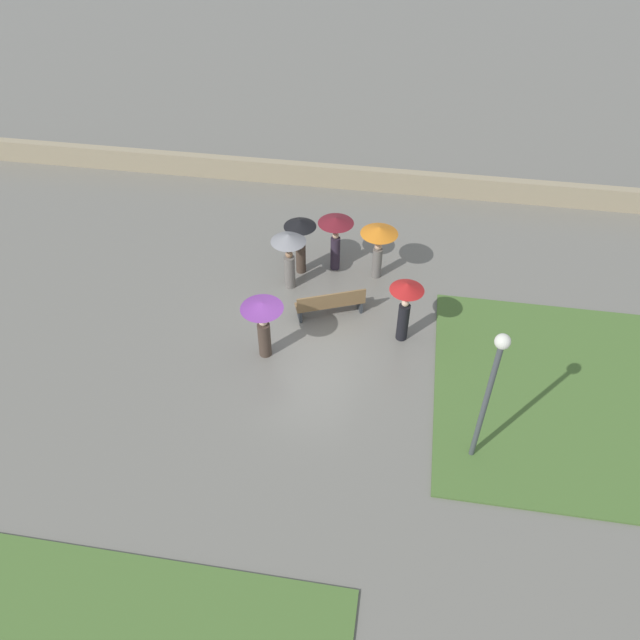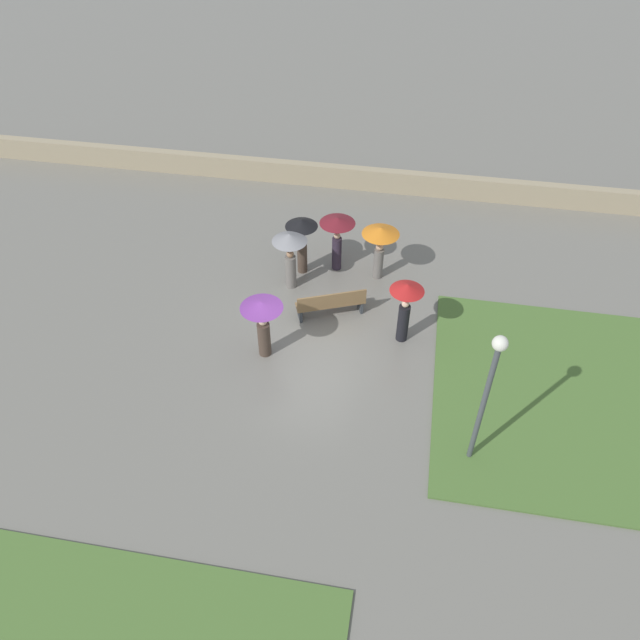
% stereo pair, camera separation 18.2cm
% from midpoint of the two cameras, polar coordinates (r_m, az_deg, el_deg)
% --- Properties ---
extents(ground_plane, '(90.00, 90.00, 0.00)m').
position_cam_midpoint_polar(ground_plane, '(17.13, -1.62, -2.06)').
color(ground_plane, slate).
extents(lawn_patch_near, '(8.89, 6.83, 0.06)m').
position_cam_midpoint_polar(lawn_patch_near, '(17.27, 25.03, -6.75)').
color(lawn_patch_near, '#4C7033').
rests_on(lawn_patch_near, ground_plane).
extents(parapet_wall, '(45.00, 0.35, 0.82)m').
position_cam_midpoint_polar(parapet_wall, '(23.42, 2.06, 12.93)').
color(parapet_wall, tan).
rests_on(parapet_wall, ground_plane).
extents(park_bench, '(1.99, 1.13, 0.90)m').
position_cam_midpoint_polar(park_bench, '(17.59, 0.68, 1.55)').
color(park_bench, brown).
rests_on(park_bench, ground_plane).
extents(lamp_post, '(0.32, 0.32, 3.86)m').
position_cam_midpoint_polar(lamp_post, '(13.20, 15.00, -5.53)').
color(lamp_post, '#474C51').
rests_on(lamp_post, ground_plane).
extents(crowd_person_orange, '(1.11, 1.11, 1.80)m').
position_cam_midpoint_polar(crowd_person_orange, '(18.53, 5.12, 7.40)').
color(crowd_person_orange, slate).
rests_on(crowd_person_orange, ground_plane).
extents(crowd_person_grey, '(1.03, 1.03, 1.89)m').
position_cam_midpoint_polar(crowd_person_grey, '(18.09, -3.16, 6.51)').
color(crowd_person_grey, slate).
rests_on(crowd_person_grey, ground_plane).
extents(crowd_person_maroon, '(1.07, 1.07, 1.85)m').
position_cam_midpoint_polar(crowd_person_maroon, '(18.80, 1.17, 8.12)').
color(crowd_person_maroon, '#2D2333').
rests_on(crowd_person_maroon, ground_plane).
extents(crowd_person_purple, '(1.11, 1.11, 1.83)m').
position_cam_midpoint_polar(crowd_person_purple, '(15.98, -5.59, 0.23)').
color(crowd_person_purple, '#47382D').
rests_on(crowd_person_purple, ground_plane).
extents(crowd_person_black, '(0.97, 0.97, 1.89)m').
position_cam_midpoint_polar(crowd_person_black, '(18.68, -2.10, 7.83)').
color(crowd_person_black, '#47382D').
rests_on(crowd_person_black, ground_plane).
extents(crowd_person_red, '(0.91, 0.91, 1.93)m').
position_cam_midpoint_polar(crowd_person_red, '(16.49, 7.51, 1.70)').
color(crowd_person_red, black).
rests_on(crowd_person_red, ground_plane).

